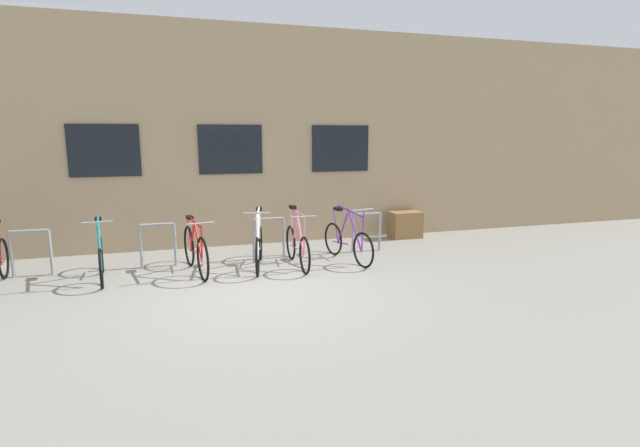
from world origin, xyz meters
name	(u,v)px	position (x,y,z in m)	size (l,w,h in m)	color
ground_plane	(259,291)	(0.00, 0.00, 0.00)	(42.00, 42.00, 0.00)	gray
storefront_building	(217,137)	(0.00, 6.43, 2.27)	(28.00, 6.51, 4.55)	tan
bike_rack	(215,236)	(-0.48, 1.90, 0.49)	(6.63, 0.05, 0.79)	gray
bicycle_white	(259,246)	(0.24, 1.36, 0.38)	(0.53, 1.71, 1.09)	black
bicycle_teal	(101,257)	(-2.35, 1.38, 0.37)	(0.44, 1.59, 1.05)	black
bicycle_pink	(297,245)	(0.92, 1.26, 0.37)	(0.44, 1.68, 1.07)	black
bicycle_red	(195,250)	(-0.86, 1.35, 0.39)	(0.48, 1.75, 0.97)	black
bicycle_purple	(347,241)	(1.91, 1.35, 0.37)	(0.51, 1.69, 1.06)	black
planter_box	(405,225)	(3.87, 2.85, 0.30)	(0.70, 0.44, 0.60)	olive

